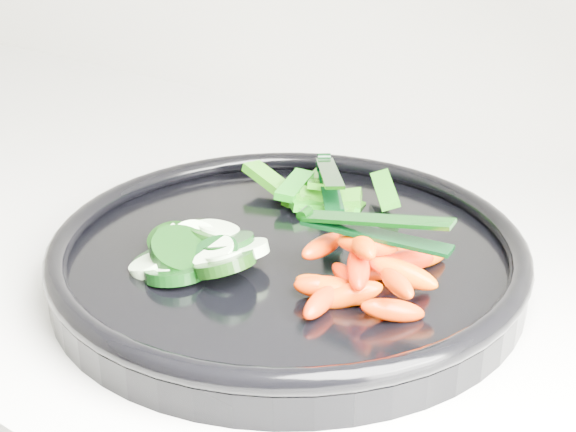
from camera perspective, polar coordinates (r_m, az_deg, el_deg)
The scene contains 6 objects.
veggie_tray at distance 0.63m, azimuth 0.00°, elevation -2.83°, with size 0.44×0.44×0.04m.
cucumber_pile at distance 0.62m, azimuth -6.47°, elevation -2.34°, with size 0.12×0.11×0.04m.
carrot_pile at distance 0.57m, azimuth 5.61°, elevation -3.82°, with size 0.11×0.15×0.06m.
pepper_pile at distance 0.71m, azimuth 2.14°, elevation 1.55°, with size 0.15×0.10×0.03m.
tong_carrot at distance 0.56m, azimuth 5.89°, elevation -0.74°, with size 0.11×0.03×0.02m.
tong_pepper at distance 0.70m, azimuth 2.92°, elevation 2.78°, with size 0.08×0.10×0.02m.
Camera 1 is at (0.27, 1.18, 1.25)m, focal length 50.00 mm.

